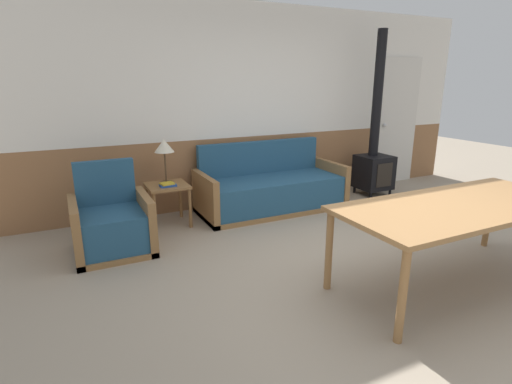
% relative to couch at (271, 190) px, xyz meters
% --- Properties ---
extents(ground_plane, '(16.00, 16.00, 0.00)m').
position_rel_couch_xyz_m(ground_plane, '(0.09, -2.13, -0.27)').
color(ground_plane, gray).
extents(wall_back, '(7.20, 0.06, 2.70)m').
position_rel_couch_xyz_m(wall_back, '(0.09, 0.50, 1.08)').
color(wall_back, '#8E603D').
rests_on(wall_back, ground_plane).
extents(couch, '(1.98, 0.83, 0.89)m').
position_rel_couch_xyz_m(couch, '(0.00, 0.00, 0.00)').
color(couch, olive).
rests_on(couch, ground_plane).
extents(armchair, '(0.76, 0.74, 0.90)m').
position_rel_couch_xyz_m(armchair, '(-2.11, -0.49, 0.00)').
color(armchair, olive).
rests_on(armchair, ground_plane).
extents(side_table, '(0.48, 0.48, 0.51)m').
position_rel_couch_xyz_m(side_table, '(-1.40, 0.03, 0.14)').
color(side_table, olive).
rests_on(side_table, ground_plane).
extents(table_lamp, '(0.23, 0.23, 0.53)m').
position_rel_couch_xyz_m(table_lamp, '(-1.39, 0.11, 0.67)').
color(table_lamp, '#4C3823').
rests_on(table_lamp, side_table).
extents(book_stack, '(0.19, 0.15, 0.04)m').
position_rel_couch_xyz_m(book_stack, '(-1.42, -0.06, 0.26)').
color(book_stack, '#234799').
rests_on(book_stack, side_table).
extents(dining_table, '(2.18, 0.93, 0.73)m').
position_rel_couch_xyz_m(dining_table, '(0.45, -2.50, 0.40)').
color(dining_table, '#9E7042').
rests_on(dining_table, ground_plane).
extents(wood_stove, '(0.48, 0.47, 2.41)m').
position_rel_couch_xyz_m(wood_stove, '(1.76, -0.02, 0.36)').
color(wood_stove, black).
rests_on(wood_stove, ground_plane).
extents(entry_door, '(0.85, 0.09, 2.07)m').
position_rel_couch_xyz_m(entry_door, '(2.62, 0.45, 0.76)').
color(entry_door, silver).
rests_on(entry_door, ground_plane).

